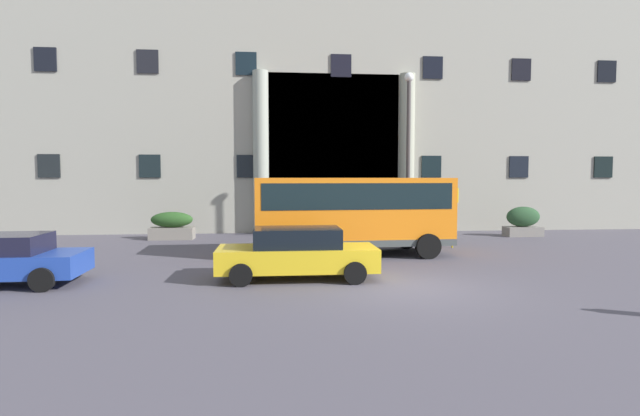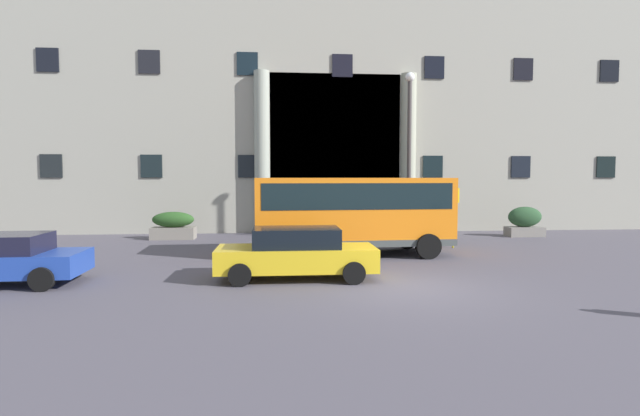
# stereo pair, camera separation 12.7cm
# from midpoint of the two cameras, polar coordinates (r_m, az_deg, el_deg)

# --- Properties ---
(ground_plane) EXTENTS (80.00, 64.00, 0.12)m
(ground_plane) POSITION_cam_midpoint_polar(r_m,az_deg,el_deg) (13.04, 10.40, -9.50)
(ground_plane) COLOR #4D4954
(office_building_facade) EXTENTS (36.54, 9.65, 15.76)m
(office_building_facade) POSITION_cam_midpoint_polar(r_m,az_deg,el_deg) (30.33, 1.62, 13.07)
(office_building_facade) COLOR #9C998C
(office_building_facade) RESTS_ON ground_plane
(orange_minibus) EXTENTS (7.29, 3.07, 2.88)m
(orange_minibus) POSITION_cam_midpoint_polar(r_m,az_deg,el_deg) (18.01, 4.01, -0.14)
(orange_minibus) COLOR orange
(orange_minibus) RESTS_ON ground_plane
(bus_stop_sign) EXTENTS (0.44, 0.08, 2.46)m
(bus_stop_sign) POSITION_cam_midpoint_polar(r_m,az_deg,el_deg) (20.56, 15.64, -0.32)
(bus_stop_sign) COLOR #9F961B
(bus_stop_sign) RESTS_ON ground_plane
(hedge_planter_entrance_right) EXTENTS (1.45, 0.84, 1.55)m
(hedge_planter_entrance_right) POSITION_cam_midpoint_polar(r_m,az_deg,el_deg) (23.09, 0.86, -1.71)
(hedge_planter_entrance_right) COLOR slate
(hedge_planter_entrance_right) RESTS_ON ground_plane
(hedge_planter_entrance_left) EXTENTS (2.09, 0.92, 1.64)m
(hedge_planter_entrance_left) POSITION_cam_midpoint_polar(r_m,az_deg,el_deg) (23.80, 12.82, -1.54)
(hedge_planter_entrance_left) COLOR #686158
(hedge_planter_entrance_left) RESTS_ON ground_plane
(hedge_planter_east) EXTENTS (2.01, 0.92, 1.29)m
(hedge_planter_east) POSITION_cam_midpoint_polar(r_m,az_deg,el_deg) (23.70, -16.76, -2.04)
(hedge_planter_east) COLOR gray
(hedge_planter_east) RESTS_ON ground_plane
(hedge_planter_far_east) EXTENTS (1.76, 0.84, 1.46)m
(hedge_planter_far_east) POSITION_cam_midpoint_polar(r_m,az_deg,el_deg) (25.80, 23.11, -1.53)
(hedge_planter_far_east) COLOR gray
(hedge_planter_far_east) RESTS_ON ground_plane
(parked_compact_extra) EXTENTS (4.50, 1.93, 1.46)m
(parked_compact_extra) POSITION_cam_midpoint_polar(r_m,az_deg,el_deg) (13.82, -2.54, -5.31)
(parked_compact_extra) COLOR gold
(parked_compact_extra) RESTS_ON ground_plane
(motorcycle_far_end) EXTENTS (1.98, 0.60, 0.89)m
(motorcycle_far_end) POSITION_cam_midpoint_polar(r_m,az_deg,el_deg) (15.66, -5.16, -5.33)
(motorcycle_far_end) COLOR black
(motorcycle_far_end) RESTS_ON ground_plane
(lamppost_plaza_centre) EXTENTS (0.40, 0.40, 7.45)m
(lamppost_plaza_centre) POSITION_cam_midpoint_polar(r_m,az_deg,el_deg) (21.72, 10.63, 7.40)
(lamppost_plaza_centre) COLOR #3F3A3A
(lamppost_plaza_centre) RESTS_ON ground_plane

